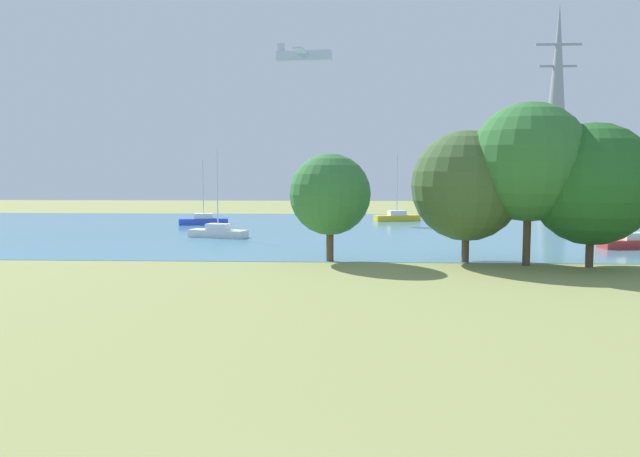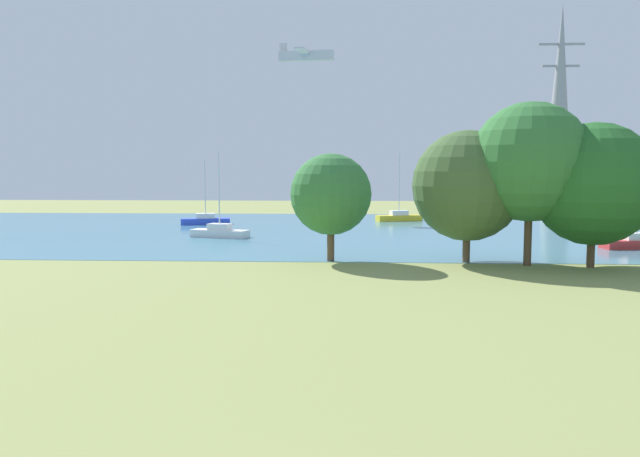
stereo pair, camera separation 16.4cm
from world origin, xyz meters
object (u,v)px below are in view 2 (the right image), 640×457
object	(u,v)px
tree_east_far	(530,162)
light_aircraft	(306,56)
sailboat_yellow	(399,217)
tree_west_far	(468,186)
tree_west_near	(594,184)
sailboat_white	(220,232)
electricity_pylon	(559,106)
tree_mid_shore	(331,194)
sailboat_red	(636,242)
sailboat_blue	(206,220)

from	to	relation	value
tree_east_far	light_aircraft	distance (m)	42.70
sailboat_yellow	light_aircraft	distance (m)	22.01
tree_west_far	tree_west_near	distance (m)	6.90
sailboat_white	electricity_pylon	xyz separation A→B (m)	(39.95, 41.35, 13.88)
tree_west_far	tree_west_near	size ratio (longest dim) A/B	0.96
tree_west_far	tree_east_far	distance (m)	3.75
tree_mid_shore	electricity_pylon	size ratio (longest dim) A/B	0.23
tree_east_far	light_aircraft	xyz separation A→B (m)	(-15.59, 37.69, 12.65)
sailboat_yellow	tree_west_far	bearing A→B (deg)	-86.43
sailboat_white	tree_east_far	distance (m)	25.73
tree_west_far	electricity_pylon	xyz separation A→B (m)	(22.33, 54.18, 9.77)
sailboat_white	sailboat_yellow	bearing A→B (deg)	47.00
electricity_pylon	tree_east_far	bearing A→B (deg)	-108.99
sailboat_yellow	tree_mid_shore	bearing A→B (deg)	-101.90
sailboat_yellow	tree_mid_shore	size ratio (longest dim) A/B	1.15
tree_west_far	tree_west_near	xyz separation A→B (m)	(6.71, -1.60, 0.15)
electricity_pylon	sailboat_red	bearing A→B (deg)	-101.16
sailboat_blue	tree_west_near	distance (m)	38.61
sailboat_yellow	electricity_pylon	size ratio (longest dim) A/B	0.26
sailboat_yellow	tree_west_near	xyz separation A→B (m)	(8.57, -31.32, 4.25)
sailboat_white	tree_west_near	distance (m)	28.60
sailboat_yellow	sailboat_white	distance (m)	23.11
sailboat_white	tree_east_far	xyz separation A→B (m)	(20.92, -13.94, 5.49)
tree_mid_shore	tree_west_near	xyz separation A→B (m)	(14.83, -1.61, 0.68)
sailboat_blue	tree_east_far	bearing A→B (deg)	-45.85
sailboat_white	tree_west_far	xyz separation A→B (m)	(17.62, -12.83, 4.11)
sailboat_yellow	tree_east_far	xyz separation A→B (m)	(5.16, -30.84, 5.49)
sailboat_yellow	tree_west_far	distance (m)	30.07
tree_east_far	electricity_pylon	distance (m)	59.07
light_aircraft	sailboat_red	bearing A→B (deg)	-49.37
sailboat_blue	tree_mid_shore	world-z (taller)	tree_mid_shore
tree_east_far	electricity_pylon	world-z (taller)	electricity_pylon
sailboat_red	tree_mid_shore	bearing A→B (deg)	-161.59
tree_west_near	light_aircraft	bearing A→B (deg)	116.46
tree_east_far	light_aircraft	world-z (taller)	light_aircraft
sailboat_blue	sailboat_red	xyz separation A→B (m)	(34.53, -17.37, 0.01)
sailboat_white	sailboat_red	xyz separation A→B (m)	(30.65, -5.77, 0.00)
sailboat_yellow	electricity_pylon	xyz separation A→B (m)	(24.18, 24.45, 13.87)
sailboat_blue	tree_west_far	world-z (taller)	tree_west_far
sailboat_blue	sailboat_red	world-z (taller)	sailboat_red
tree_west_far	tree_west_near	bearing A→B (deg)	-13.38
tree_west_near	light_aircraft	distance (m)	44.84
tree_west_far	sailboat_yellow	bearing A→B (deg)	93.57
sailboat_yellow	tree_east_far	size ratio (longest dim) A/B	0.80
sailboat_blue	tree_mid_shore	size ratio (longest dim) A/B	0.99
tree_east_far	tree_west_near	bearing A→B (deg)	-8.08
tree_west_far	electricity_pylon	bearing A→B (deg)	67.60
sailboat_white	tree_west_far	bearing A→B (deg)	-36.06
sailboat_red	tree_west_near	xyz separation A→B (m)	(-6.33, -8.65, 4.25)
tree_mid_shore	sailboat_blue	bearing A→B (deg)	118.73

